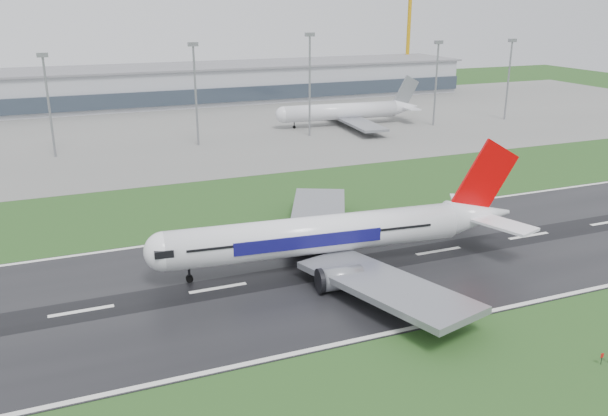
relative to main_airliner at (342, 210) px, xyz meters
name	(u,v)px	position (x,y,z in m)	size (l,w,h in m)	color
ground	(438,251)	(18.32, -1.58, -9.54)	(520.00, 520.00, 0.00)	#1F4418
runway	(438,251)	(18.32, -1.58, -9.49)	(400.00, 45.00, 0.10)	black
apron	(240,126)	(18.32, 123.42, -9.50)	(400.00, 130.00, 0.08)	slate
terminal	(201,84)	(18.32, 183.42, -2.04)	(240.00, 36.00, 15.00)	#95979F
main_airliner	(342,210)	(0.00, 0.00, 0.00)	(63.94, 60.89, 18.88)	white
parked_airliner	(347,103)	(53.74, 110.24, -1.42)	(54.83, 51.05, 16.07)	silver
tower_crane	(408,39)	(130.83, 198.42, 13.80)	(47.50, 2.59, 46.68)	#C58E0D
floodmast_1	(49,108)	(-43.36, 98.42, 4.30)	(0.64, 0.64, 27.68)	gray
floodmast_2	(196,97)	(-2.23, 98.42, 5.21)	(0.64, 0.64, 29.50)	gray
floodmast_3	(310,87)	(34.78, 98.42, 6.24)	(0.64, 0.64, 31.56)	gray
floodmast_4	(436,86)	(82.46, 98.42, 4.52)	(0.64, 0.64, 28.12)	gray
floodmast_5	(508,82)	(113.65, 98.42, 4.49)	(0.64, 0.64, 28.06)	gray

